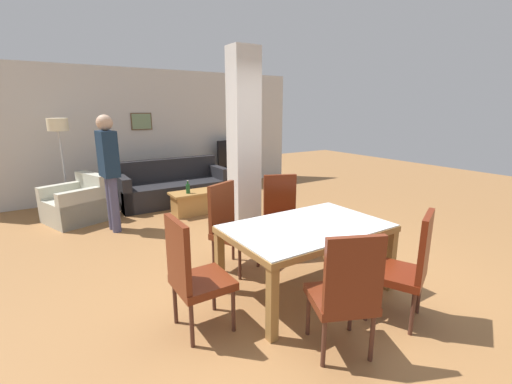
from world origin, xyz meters
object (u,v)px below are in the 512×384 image
at_px(dining_chair_far_right, 282,212).
at_px(tv_stand, 232,176).
at_px(bottle, 188,188).
at_px(dining_chair_head_left, 193,272).
at_px(dining_chair_near_right, 408,264).
at_px(tv_screen, 232,154).
at_px(coffee_table, 193,203).
at_px(standing_person, 109,165).
at_px(armchair, 78,205).
at_px(dining_chair_far_left, 230,224).
at_px(sofa, 173,188).
at_px(dining_table, 306,238).
at_px(floor_lamp, 59,134).
at_px(dining_chair_near_left, 345,291).

bearing_deg(dining_chair_far_right, tv_stand, -87.21).
bearing_deg(bottle, tv_stand, 43.80).
height_order(dining_chair_head_left, dining_chair_near_right, same).
xyz_separation_m(tv_stand, tv_screen, (0.00, -0.00, 0.55)).
bearing_deg(bottle, coffee_table, 29.59).
height_order(tv_screen, standing_person, standing_person).
relative_size(dining_chair_near_right, armchair, 0.95).
height_order(dining_chair_far_left, coffee_table, dining_chair_far_left).
bearing_deg(sofa, dining_table, 89.47).
height_order(dining_chair_head_left, dining_chair_far_left, same).
height_order(bottle, floor_lamp, floor_lamp).
bearing_deg(dining_chair_far_left, dining_chair_head_left, 22.90).
relative_size(dining_chair_near_right, coffee_table, 1.32).
xyz_separation_m(dining_chair_far_left, standing_person, (-0.91, 2.13, 0.49)).
relative_size(coffee_table, bottle, 3.30).
bearing_deg(dining_chair_head_left, armchair, -172.87).
bearing_deg(tv_screen, dining_chair_far_right, 56.27).
distance_m(dining_chair_near_right, armchair, 5.22).
xyz_separation_m(dining_chair_near_left, armchair, (-1.33, 4.78, -0.27)).
height_order(dining_chair_near_right, tv_stand, dining_chair_near_right).
bearing_deg(coffee_table, dining_chair_far_left, -101.52).
height_order(dining_chair_far_left, tv_stand, dining_chair_far_left).
distance_m(dining_chair_head_left, tv_screen, 5.83).
xyz_separation_m(dining_chair_head_left, dining_chair_near_right, (1.65, -0.88, 0.00)).
bearing_deg(dining_table, armchair, 114.09).
relative_size(dining_chair_near_right, tv_screen, 1.17).
height_order(dining_table, dining_chair_far_right, dining_chair_far_right).
bearing_deg(dining_chair_far_left, sofa, -121.66).
distance_m(floor_lamp, standing_person, 1.66).
xyz_separation_m(dining_chair_far_right, bottle, (-0.44, 2.17, -0.05)).
height_order(dining_table, dining_chair_head_left, dining_chair_head_left).
distance_m(armchair, standing_person, 1.22).
height_order(armchair, tv_stand, armchair).
bearing_deg(dining_chair_far_right, tv_screen, -87.21).
distance_m(dining_chair_far_right, standing_person, 2.74).
distance_m(tv_screen, floor_lamp, 3.76).
distance_m(dining_chair_far_left, coffee_table, 2.34).
relative_size(dining_chair_head_left, tv_stand, 1.05).
xyz_separation_m(dining_chair_far_right, dining_chair_near_left, (-0.80, -1.85, 0.00)).
bearing_deg(dining_chair_head_left, dining_table, 90.00).
xyz_separation_m(dining_chair_head_left, bottle, (1.21, 3.12, -0.05)).
relative_size(dining_chair_near_right, floor_lamp, 0.60).
bearing_deg(standing_person, dining_table, 17.50).
relative_size(tv_stand, floor_lamp, 0.57).
bearing_deg(sofa, dining_chair_near_left, 85.02).
bearing_deg(dining_table, coffee_table, 88.88).
bearing_deg(dining_chair_far_left, armchair, -89.79).
distance_m(dining_table, standing_person, 3.33).
relative_size(sofa, tv_stand, 2.18).
bearing_deg(standing_person, dining_chair_far_left, 17.29).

